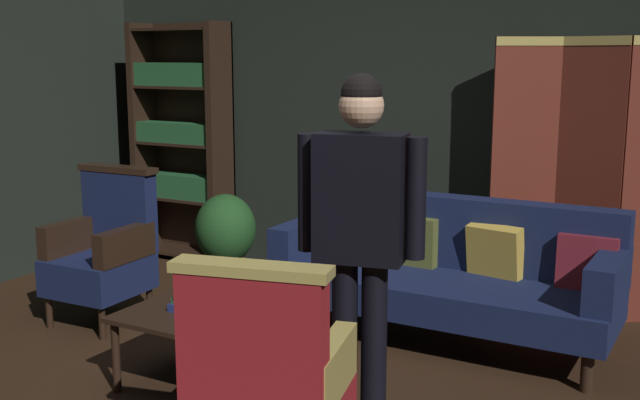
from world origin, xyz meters
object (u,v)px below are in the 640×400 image
(bookshelf, at_px, (182,139))
(coffee_table, at_px, (214,324))
(book_green_cloth, at_px, (196,300))
(folding_screen, at_px, (588,174))
(velvet_couch, at_px, (447,268))
(armchair_wing_left, at_px, (104,250))
(book_red_leather, at_px, (196,294))
(armchair_gilt_accent, at_px, (268,388))
(standing_figure, at_px, (360,225))
(book_navy_cloth, at_px, (196,306))
(potted_plant, at_px, (226,236))

(bookshelf, distance_m, coffee_table, 2.93)
(bookshelf, relative_size, book_green_cloth, 9.48)
(folding_screen, relative_size, coffee_table, 1.90)
(bookshelf, distance_m, velvet_couch, 2.86)
(coffee_table, distance_m, armchair_wing_left, 1.44)
(bookshelf, relative_size, coffee_table, 2.05)
(book_red_leather, bearing_deg, armchair_wing_left, 156.27)
(book_red_leather, bearing_deg, coffee_table, -12.95)
(coffee_table, bearing_deg, armchair_gilt_accent, -42.10)
(standing_figure, bearing_deg, bookshelf, 142.04)
(armchair_gilt_accent, height_order, book_navy_cloth, armchair_gilt_accent)
(armchair_gilt_accent, relative_size, standing_figure, 0.61)
(coffee_table, bearing_deg, folding_screen, 57.06)
(potted_plant, bearing_deg, bookshelf, 145.41)
(folding_screen, distance_m, coffee_table, 2.75)
(velvet_couch, height_order, standing_figure, standing_figure)
(velvet_couch, bearing_deg, potted_plant, 176.13)
(coffee_table, height_order, book_navy_cloth, book_navy_cloth)
(bookshelf, height_order, velvet_couch, bookshelf)
(folding_screen, distance_m, potted_plant, 2.64)
(book_navy_cloth, bearing_deg, book_red_leather, 90.00)
(book_red_leather, bearing_deg, book_green_cloth, -90.00)
(folding_screen, distance_m, book_red_leather, 2.78)
(folding_screen, distance_m, book_navy_cloth, 2.79)
(standing_figure, relative_size, book_navy_cloth, 6.72)
(book_green_cloth, bearing_deg, folding_screen, 54.22)
(coffee_table, distance_m, armchair_gilt_accent, 1.12)
(velvet_couch, bearing_deg, folding_screen, 52.92)
(book_navy_cloth, bearing_deg, bookshelf, 130.37)
(coffee_table, xyz_separation_m, book_navy_cloth, (-0.14, 0.03, 0.07))
(velvet_couch, relative_size, book_green_cloth, 9.81)
(coffee_table, bearing_deg, book_green_cloth, 167.05)
(standing_figure, bearing_deg, potted_plant, 140.55)
(armchair_wing_left, relative_size, standing_figure, 0.61)
(folding_screen, height_order, book_red_leather, folding_screen)
(bookshelf, bearing_deg, armchair_gilt_accent, -46.26)
(bookshelf, distance_m, standing_figure, 3.55)
(armchair_gilt_accent, bearing_deg, book_red_leather, 141.14)
(book_navy_cloth, relative_size, book_green_cloth, 1.17)
(bookshelf, bearing_deg, potted_plant, -34.59)
(armchair_gilt_accent, bearing_deg, folding_screen, 78.13)
(coffee_table, relative_size, armchair_wing_left, 0.96)
(coffee_table, bearing_deg, standing_figure, -4.90)
(armchair_wing_left, distance_m, book_green_cloth, 1.29)
(book_navy_cloth, bearing_deg, book_green_cloth, -90.00)
(folding_screen, bearing_deg, coffee_table, -122.94)
(book_red_leather, bearing_deg, folding_screen, 54.22)
(armchair_wing_left, relative_size, potted_plant, 1.38)
(armchair_wing_left, bearing_deg, bookshelf, 110.49)
(coffee_table, distance_m, book_red_leather, 0.20)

